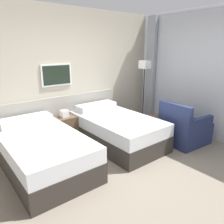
# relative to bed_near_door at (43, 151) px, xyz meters

# --- Properties ---
(ground_plane) EXTENTS (16.00, 16.00, 0.00)m
(ground_plane) POSITION_rel_bed_near_door_xyz_m (1.07, -1.14, -0.29)
(ground_plane) COLOR slate
(wall_headboard) EXTENTS (10.00, 0.10, 2.70)m
(wall_headboard) POSITION_rel_bed_near_door_xyz_m (1.05, 1.02, 1.00)
(wall_headboard) COLOR #B7AD99
(wall_headboard) RESTS_ON ground_plane
(bed_near_door) EXTENTS (1.12, 1.93, 0.70)m
(bed_near_door) POSITION_rel_bed_near_door_xyz_m (0.00, 0.00, 0.00)
(bed_near_door) COLOR #332D28
(bed_near_door) RESTS_ON ground_plane
(bed_near_window) EXTENTS (1.12, 1.93, 0.70)m
(bed_near_window) POSITION_rel_bed_near_door_xyz_m (1.55, 0.00, 0.00)
(bed_near_window) COLOR #332D28
(bed_near_window) RESTS_ON ground_plane
(nightstand) EXTENTS (0.47, 0.35, 0.68)m
(nightstand) POSITION_rel_bed_near_door_xyz_m (0.77, 0.74, -0.01)
(nightstand) COLOR brown
(nightstand) RESTS_ON ground_plane
(floor_lamp) EXTENTS (0.24, 0.24, 1.60)m
(floor_lamp) POSITION_rel_bed_near_door_xyz_m (2.78, 0.45, 0.99)
(floor_lamp) COLOR black
(floor_lamp) RESTS_ON ground_plane
(side_table) EXTENTS (0.42, 0.42, 0.50)m
(side_table) POSITION_rel_bed_near_door_xyz_m (2.33, -0.34, 0.05)
(side_table) COLOR brown
(side_table) RESTS_ON ground_plane
(armchair) EXTENTS (0.88, 0.81, 0.88)m
(armchair) POSITION_rel_bed_near_door_xyz_m (2.65, -0.84, -0.01)
(armchair) COLOR navy
(armchair) RESTS_ON ground_plane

